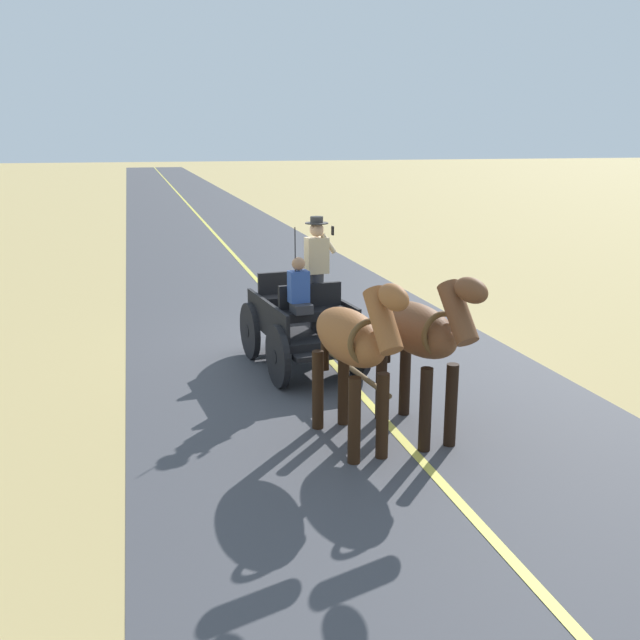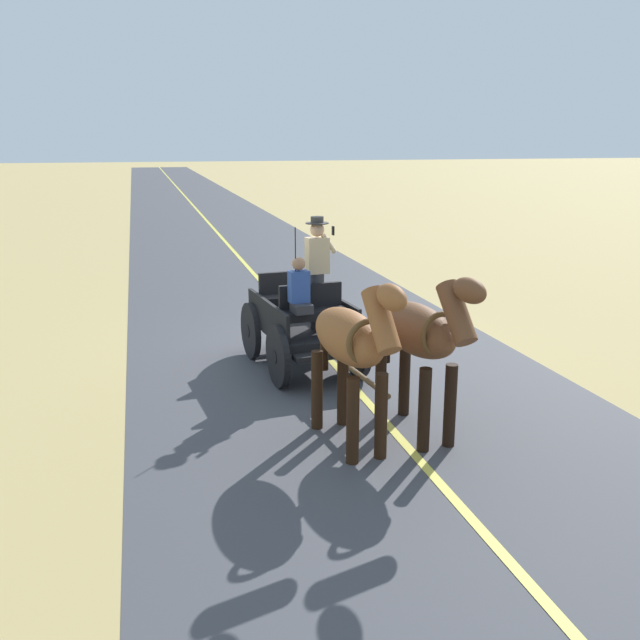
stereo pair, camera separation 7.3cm
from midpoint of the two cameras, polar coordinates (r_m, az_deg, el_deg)
ground_plane at (r=12.42m, az=-0.04°, el=-2.57°), size 200.00×200.00×0.00m
road_surface at (r=12.42m, az=-0.04°, el=-2.55°), size 6.70×160.00×0.01m
road_centre_stripe at (r=12.42m, az=-0.04°, el=-2.53°), size 0.12×160.00×0.00m
horse_drawn_carriage at (r=11.32m, az=-1.59°, el=-0.01°), size 1.66×4.52×2.50m
horse_near_side at (r=8.70m, az=8.02°, el=-1.19°), size 0.80×2.15×2.21m
horse_off_side at (r=8.30m, az=2.47°, el=-1.83°), size 0.77×2.15×2.21m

